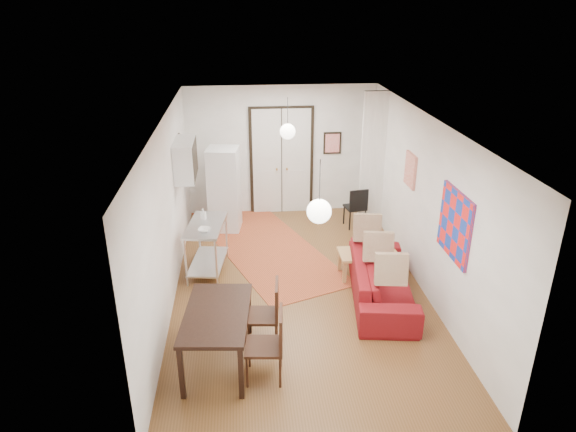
{
  "coord_description": "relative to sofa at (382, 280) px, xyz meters",
  "views": [
    {
      "loc": [
        -0.91,
        -7.62,
        4.62
      ],
      "look_at": [
        -0.16,
        0.22,
        1.25
      ],
      "focal_mm": 32.0,
      "sensor_mm": 36.0,
      "label": 1
    }
  ],
  "objects": [
    {
      "name": "painting_popart",
      "position": [
        0.76,
        -0.78,
        1.3
      ],
      "size": [
        0.05,
        1.0,
        1.0
      ],
      "primitive_type": "cube",
      "color": "red",
      "rests_on": "wall_right"
    },
    {
      "name": "sofa",
      "position": [
        0.0,
        0.0,
        0.0
      ],
      "size": [
        2.47,
        1.24,
        0.69
      ],
      "primitive_type": "imported",
      "rotation": [
        0.0,
        0.0,
        1.43
      ],
      "color": "maroon",
      "rests_on": "floor"
    },
    {
      "name": "floor",
      "position": [
        -1.32,
        0.47,
        -0.35
      ],
      "size": [
        7.0,
        7.0,
        0.0
      ],
      "primitive_type": "plane",
      "color": "brown",
      "rests_on": "ground"
    },
    {
      "name": "wall_right",
      "position": [
        0.78,
        0.47,
        1.1
      ],
      "size": [
        0.02,
        7.0,
        2.9
      ],
      "primitive_type": "cube",
      "color": "white",
      "rests_on": "floor"
    },
    {
      "name": "dining_chair_far",
      "position": [
        -2.03,
        -1.65,
        0.24
      ],
      "size": [
        0.52,
        0.7,
        1.0
      ],
      "rotation": [
        0.0,
        0.0,
        -1.67
      ],
      "color": "#351E11",
      "rests_on": "floor"
    },
    {
      "name": "fridge",
      "position": [
        -2.6,
        3.07,
        0.55
      ],
      "size": [
        0.71,
        0.71,
        1.78
      ],
      "primitive_type": "cube",
      "rotation": [
        0.0,
        0.0,
        -0.14
      ],
      "color": "silver",
      "rests_on": "floor"
    },
    {
      "name": "stub_partition",
      "position": [
        0.53,
        3.02,
        1.1
      ],
      "size": [
        0.5,
        0.1,
        2.9
      ],
      "primitive_type": "cube",
      "color": "white",
      "rests_on": "floor"
    },
    {
      "name": "bowl",
      "position": [
        -2.9,
        0.92,
        0.61
      ],
      "size": [
        0.27,
        0.27,
        0.05
      ],
      "primitive_type": "imported",
      "rotation": [
        0.0,
        0.0,
        -0.27
      ],
      "color": "silver",
      "rests_on": "kitchen_counter"
    },
    {
      "name": "double_doors",
      "position": [
        -1.32,
        3.92,
        0.85
      ],
      "size": [
        1.44,
        0.06,
        2.5
      ],
      "primitive_type": "cube",
      "color": "silver",
      "rests_on": "wall_back"
    },
    {
      "name": "print_left",
      "position": [
        -3.39,
        2.47,
        1.6
      ],
      "size": [
        0.03,
        0.44,
        0.54
      ],
      "primitive_type": "cube",
      "color": "olive",
      "rests_on": "wall_left"
    },
    {
      "name": "wall_back",
      "position": [
        -1.32,
        3.97,
        1.1
      ],
      "size": [
        4.2,
        0.02,
        2.9
      ],
      "primitive_type": "cube",
      "color": "white",
      "rests_on": "floor"
    },
    {
      "name": "coffee_table",
      "position": [
        -0.05,
        0.76,
        0.05
      ],
      "size": [
        1.03,
        0.57,
        0.46
      ],
      "rotation": [
        0.0,
        0.0,
        0.0
      ],
      "color": "tan",
      "rests_on": "floor"
    },
    {
      "name": "soap_bottle",
      "position": [
        -2.95,
        1.47,
        0.68
      ],
      "size": [
        0.11,
        0.11,
        0.19
      ],
      "primitive_type": "imported",
      "rotation": [
        0.0,
        0.0,
        -0.27
      ],
      "color": "teal",
      "rests_on": "kitchen_counter"
    },
    {
      "name": "pendant_back",
      "position": [
        -1.32,
        2.47,
        1.91
      ],
      "size": [
        0.3,
        0.3,
        0.8
      ],
      "color": "white",
      "rests_on": "ceiling"
    },
    {
      "name": "potted_plant",
      "position": [
        0.05,
        0.76,
        0.34
      ],
      "size": [
        0.35,
        0.4,
        0.45
      ],
      "primitive_type": "imported",
      "rotation": [
        0.0,
        0.0,
        0.0
      ],
      "color": "#346D31",
      "rests_on": "coffee_table"
    },
    {
      "name": "poster_back",
      "position": [
        -0.17,
        3.94,
        1.25
      ],
      "size": [
        0.4,
        0.03,
        0.5
      ],
      "primitive_type": "cube",
      "color": "red",
      "rests_on": "wall_back"
    },
    {
      "name": "pendant_front",
      "position": [
        -1.32,
        -1.53,
        1.91
      ],
      "size": [
        0.3,
        0.3,
        0.8
      ],
      "color": "white",
      "rests_on": "ceiling"
    },
    {
      "name": "black_side_chair",
      "position": [
        0.18,
        3.0,
        0.18
      ],
      "size": [
        0.47,
        0.48,
        0.9
      ],
      "rotation": [
        0.0,
        0.0,
        3.31
      ],
      "color": "black",
      "rests_on": "floor"
    },
    {
      "name": "wall_front",
      "position": [
        -1.32,
        -3.03,
        1.1
      ],
      "size": [
        4.2,
        0.02,
        2.9
      ],
      "primitive_type": "cube",
      "color": "white",
      "rests_on": "floor"
    },
    {
      "name": "dining_table",
      "position": [
        -2.63,
        -1.4,
        0.38
      ],
      "size": [
        0.97,
        1.54,
        0.81
      ],
      "rotation": [
        0.0,
        0.0,
        -0.1
      ],
      "color": "black",
      "rests_on": "floor"
    },
    {
      "name": "ceiling",
      "position": [
        -1.32,
        0.47,
        2.55
      ],
      "size": [
        4.2,
        7.0,
        0.02
      ],
      "primitive_type": "cube",
      "color": "white",
      "rests_on": "wall_back"
    },
    {
      "name": "wall_left",
      "position": [
        -3.42,
        0.47,
        1.1
      ],
      "size": [
        0.02,
        7.0,
        2.9
      ],
      "primitive_type": "cube",
      "color": "white",
      "rests_on": "floor"
    },
    {
      "name": "wall_cabinet",
      "position": [
        -3.24,
        1.97,
        1.55
      ],
      "size": [
        0.35,
        1.0,
        0.7
      ],
      "primitive_type": "cube",
      "color": "silver",
      "rests_on": "wall_left"
    },
    {
      "name": "kitchen_counter",
      "position": [
        -2.9,
        1.22,
        0.26
      ],
      "size": [
        0.77,
        1.28,
        0.93
      ],
      "rotation": [
        0.0,
        0.0,
        -0.14
      ],
      "color": "silver",
      "rests_on": "floor"
    },
    {
      "name": "dining_chair_near",
      "position": [
        -2.03,
        -0.95,
        0.24
      ],
      "size": [
        0.52,
        0.7,
        1.0
      ],
      "rotation": [
        0.0,
        0.0,
        -1.67
      ],
      "color": "#351E11",
      "rests_on": "floor"
    },
    {
      "name": "kilim_rug",
      "position": [
        -1.85,
        2.22,
        -0.34
      ],
      "size": [
        3.19,
        4.8,
        0.01
      ],
      "primitive_type": "cube",
      "rotation": [
        0.0,
        0.0,
        0.37
      ],
      "color": "#AC4B2B",
      "rests_on": "floor"
    },
    {
      "name": "painting_abstract",
      "position": [
        0.76,
        1.27,
        1.45
      ],
      "size": [
        0.05,
        0.5,
        0.6
      ],
      "primitive_type": "cube",
      "color": "#F0E2C8",
      "rests_on": "wall_right"
    }
  ]
}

